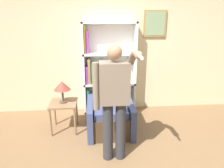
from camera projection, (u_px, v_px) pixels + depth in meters
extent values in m
plane|color=brown|center=(123.00, 166.00, 3.16)|extent=(14.00, 14.00, 0.00)
cube|color=beige|center=(112.00, 47.00, 4.63)|extent=(8.00, 0.06, 2.80)
cube|color=olive|center=(155.00, 24.00, 4.50)|extent=(0.47, 0.04, 0.54)
cube|color=gray|center=(155.00, 24.00, 4.47)|extent=(0.41, 0.01, 0.48)
cube|color=white|center=(84.00, 70.00, 4.55)|extent=(0.04, 0.28, 1.94)
cube|color=white|center=(135.00, 68.00, 4.63)|extent=(0.04, 0.28, 1.94)
cube|color=white|center=(109.00, 67.00, 4.72)|extent=(1.11, 0.01, 1.94)
cube|color=white|center=(110.00, 110.00, 4.90)|extent=(1.11, 0.28, 0.04)
cube|color=white|center=(110.00, 84.00, 4.70)|extent=(1.11, 0.28, 0.04)
cube|color=white|center=(109.00, 54.00, 4.49)|extent=(1.11, 0.28, 0.04)
cube|color=white|center=(109.00, 22.00, 4.29)|extent=(1.11, 0.28, 0.04)
cube|color=#337070|center=(88.00, 100.00, 4.78)|extent=(0.06, 0.21, 0.48)
cube|color=gold|center=(91.00, 102.00, 4.80)|extent=(0.04, 0.19, 0.37)
cube|color=#337070|center=(92.00, 101.00, 4.80)|extent=(0.03, 0.16, 0.41)
cube|color=purple|center=(87.00, 75.00, 4.59)|extent=(0.05, 0.23, 0.38)
cube|color=#9E7A47|center=(89.00, 71.00, 4.57)|extent=(0.05, 0.23, 0.53)
cube|color=#238438|center=(92.00, 73.00, 4.59)|extent=(0.04, 0.19, 0.45)
cube|color=gold|center=(85.00, 39.00, 4.36)|extent=(0.03, 0.18, 0.55)
cube|color=purple|center=(87.00, 42.00, 4.38)|extent=(0.05, 0.15, 0.45)
cube|color=#4C3823|center=(110.00, 121.00, 4.02)|extent=(0.62, 0.81, 0.40)
cube|color=#3D4770|center=(110.00, 109.00, 3.90)|extent=(0.58, 0.69, 0.12)
cube|color=#3D4770|center=(109.00, 91.00, 4.22)|extent=(0.62, 0.16, 0.93)
cube|color=#3D4770|center=(90.00, 118.00, 3.97)|extent=(0.10, 0.89, 0.58)
cube|color=#3D4770|center=(130.00, 116.00, 4.02)|extent=(0.10, 0.89, 0.58)
cylinder|color=#2D2D33|center=(108.00, 131.00, 3.20)|extent=(0.15, 0.15, 0.91)
cylinder|color=#2D2D33|center=(120.00, 131.00, 3.21)|extent=(0.15, 0.15, 0.91)
cube|color=#756656|center=(114.00, 83.00, 2.97)|extent=(0.41, 0.24, 0.58)
sphere|color=#997051|center=(114.00, 52.00, 2.83)|extent=(0.21, 0.21, 0.21)
cylinder|color=#756656|center=(96.00, 87.00, 2.96)|extent=(0.09, 0.09, 0.67)
cylinder|color=#756656|center=(133.00, 58.00, 2.76)|extent=(0.09, 0.28, 0.23)
cylinder|color=#756656|center=(137.00, 54.00, 2.50)|extent=(0.08, 0.27, 0.10)
sphere|color=#997051|center=(139.00, 55.00, 2.37)|extent=(0.09, 0.09, 0.09)
cylinder|color=white|center=(141.00, 57.00, 2.28)|extent=(0.04, 0.15, 0.04)
cube|color=#846647|center=(63.00, 103.00, 3.96)|extent=(0.48, 0.48, 0.04)
cylinder|color=#846647|center=(51.00, 123.00, 3.83)|extent=(0.04, 0.04, 0.52)
cylinder|color=#846647|center=(75.00, 122.00, 3.86)|extent=(0.04, 0.04, 0.52)
cylinder|color=#846647|center=(55.00, 112.00, 4.23)|extent=(0.04, 0.04, 0.52)
cylinder|color=#846647|center=(77.00, 112.00, 4.27)|extent=(0.04, 0.04, 0.52)
cylinder|color=#4C4233|center=(63.00, 102.00, 3.95)|extent=(0.14, 0.14, 0.02)
cylinder|color=#4C4233|center=(63.00, 95.00, 3.91)|extent=(0.03, 0.03, 0.22)
cone|color=#B2382D|center=(62.00, 86.00, 3.85)|extent=(0.29, 0.29, 0.16)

